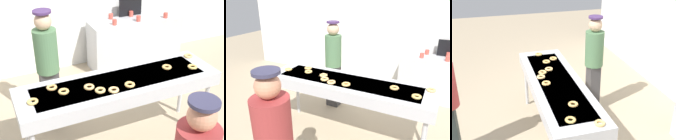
% 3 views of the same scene
% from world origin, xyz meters
% --- Properties ---
extents(fryer_conveyor, '(2.43, 0.69, 0.96)m').
position_xyz_m(fryer_conveyor, '(0.00, 0.00, 0.88)').
color(fryer_conveyor, '#B7BABF').
rests_on(fryer_conveyor, ground).
extents(glazed_donut_0, '(0.17, 0.17, 0.03)m').
position_xyz_m(glazed_donut_0, '(0.05, -0.15, 0.98)').
color(glazed_donut_0, '#EFB45F').
rests_on(glazed_donut_0, fryer_conveyor).
extents(glazed_donut_1, '(0.13, 0.13, 0.03)m').
position_xyz_m(glazed_donut_1, '(0.66, 0.03, 0.98)').
color(glazed_donut_1, '#E2AC5D').
rests_on(glazed_donut_1, fryer_conveyor).
extents(glazed_donut_2, '(0.16, 0.16, 0.03)m').
position_xyz_m(glazed_donut_2, '(-1.03, -0.04, 0.98)').
color(glazed_donut_2, '#E6B95F').
rests_on(glazed_donut_2, fryer_conveyor).
extents(glazed_donut_3, '(0.17, 0.17, 0.03)m').
position_xyz_m(glazed_donut_3, '(-0.17, -0.18, 0.98)').
color(glazed_donut_3, '#EBB66F').
rests_on(glazed_donut_3, fryer_conveyor).
extents(glazed_donut_4, '(0.14, 0.14, 0.03)m').
position_xyz_m(glazed_donut_4, '(1.10, 0.18, 0.98)').
color(glazed_donut_4, '#ECBC68').
rests_on(glazed_donut_4, fryer_conveyor).
extents(glazed_donut_5, '(0.16, 0.16, 0.03)m').
position_xyz_m(glazed_donut_5, '(-0.78, 0.15, 0.98)').
color(glazed_donut_5, '#EDAF5F').
rests_on(glazed_donut_5, fryer_conveyor).
extents(glazed_donut_6, '(0.17, 0.17, 0.03)m').
position_xyz_m(glazed_donut_6, '(-0.39, -0.01, 0.98)').
color(glazed_donut_6, '#E9B36A').
rests_on(glazed_donut_6, fryer_conveyor).
extents(glazed_donut_7, '(0.17, 0.17, 0.03)m').
position_xyz_m(glazed_donut_7, '(-0.68, 0.01, 0.98)').
color(glazed_donut_7, '#E2B35E').
rests_on(glazed_donut_7, fryer_conveyor).
extents(glazed_donut_8, '(0.15, 0.15, 0.03)m').
position_xyz_m(glazed_donut_8, '(0.96, -0.10, 0.98)').
color(glazed_donut_8, '#E5B95D').
rests_on(glazed_donut_8, fryer_conveyor).
extents(glazed_donut_9, '(0.14, 0.14, 0.03)m').
position_xyz_m(glazed_donut_9, '(-0.30, -0.13, 0.98)').
color(glazed_donut_9, '#ECBA67').
rests_on(glazed_donut_9, fryer_conveyor).
extents(worker_baker, '(0.30, 0.30, 1.66)m').
position_xyz_m(worker_baker, '(-0.66, 0.82, 0.92)').
color(worker_baker, '#3D3C3D').
rests_on(worker_baker, ground).
extents(prep_counter, '(1.75, 0.54, 0.90)m').
position_xyz_m(prep_counter, '(1.26, 1.97, 0.45)').
color(prep_counter, '#B7BABF').
rests_on(prep_counter, ground).
extents(paper_cup_0, '(0.08, 0.08, 0.10)m').
position_xyz_m(paper_cup_0, '(1.25, 2.14, 0.95)').
color(paper_cup_0, '#CC4C3F').
rests_on(paper_cup_0, prep_counter).
extents(paper_cup_1, '(0.08, 0.08, 0.10)m').
position_xyz_m(paper_cup_1, '(0.85, 2.16, 0.95)').
color(paper_cup_1, '#CC4C3F').
rests_on(paper_cup_1, prep_counter).
extents(paper_cup_2, '(0.08, 0.08, 0.10)m').
position_xyz_m(paper_cup_2, '(1.79, 1.80, 0.95)').
color(paper_cup_2, '#CC4C3F').
rests_on(paper_cup_2, prep_counter).
extents(paper_cup_3, '(0.08, 0.08, 0.10)m').
position_xyz_m(paper_cup_3, '(0.78, 1.85, 0.95)').
color(paper_cup_3, '#CC4C3F').
rests_on(paper_cup_3, prep_counter).
extents(paper_cup_4, '(0.08, 0.08, 0.10)m').
position_xyz_m(paper_cup_4, '(1.25, 1.85, 0.95)').
color(paper_cup_4, '#CC4C3F').
rests_on(paper_cup_4, prep_counter).
extents(menu_display, '(0.45, 0.04, 0.34)m').
position_xyz_m(menu_display, '(1.26, 2.19, 1.06)').
color(menu_display, black).
rests_on(menu_display, prep_counter).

